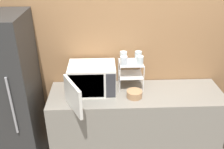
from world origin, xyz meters
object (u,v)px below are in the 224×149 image
Objects in this scene: microwave at (91,79)px; bowl at (134,94)px; glass_back_right at (138,56)px; refrigerator at (2,97)px; dish_rack at (131,69)px; glass_back_left at (123,56)px; glass_front_right at (140,60)px; glass_front_left at (124,61)px.

bowl is at bearing -15.94° from microwave.
refrigerator reaches higher than glass_back_right.
microwave is 7.35× the size of glass_back_right.
glass_back_right is (0.09, 0.07, 0.14)m from dish_rack.
glass_back_left is 0.05× the size of refrigerator.
glass_front_right reaches higher than bowl.
glass_front_left is 0.22m from glass_back_right.
refrigerator is at bearing -171.58° from glass_back_right.
glass_front_left reaches higher than dish_rack.
refrigerator reaches higher than glass_front_right.
bowl is (0.11, -0.16, -0.32)m from glass_front_left.
glass_front_left is (-0.09, -0.07, 0.14)m from dish_rack.
glass_front_right is at bearing 2.92° from microwave.
bowl is at bearing -70.96° from glass_back_left.
microwave reaches higher than dish_rack.
refrigerator is (-1.34, -0.22, -0.37)m from glass_back_left.
glass_back_left is at bearing -179.70° from glass_back_right.
glass_front_left is 0.38m from bowl.
refrigerator reaches higher than glass_front_left.
glass_back_left is 0.59× the size of bowl.
microwave is 7.35× the size of glass_front_right.
microwave is at bearing -177.08° from glass_front_right.
glass_back_right is 1.57m from refrigerator.
refrigerator reaches higher than dish_rack.
glass_front_right is at bearing -38.20° from dish_rack.
glass_back_right is 0.59× the size of bowl.
microwave is 0.59m from glass_back_right.
refrigerator reaches higher than glass_back_left.
microwave is at bearing 164.06° from bowl.
bowl is (0.02, -0.23, -0.19)m from dish_rack.
glass_back_right and glass_front_right have the same top height.
dish_rack is 0.17m from glass_back_right.
microwave is 0.45m from glass_back_left.
refrigerator reaches higher than bowl.
glass_back_right reaches higher than bowl.
refrigerator is at bearing 177.20° from bowl.
glass_back_right is 0.17m from glass_back_left.
refrigerator is at bearing -170.58° from glass_back_left.
microwave is 0.50m from bowl.
dish_rack is at bearing 37.10° from glass_front_left.
microwave reaches higher than bowl.
microwave is at bearing 3.65° from refrigerator.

